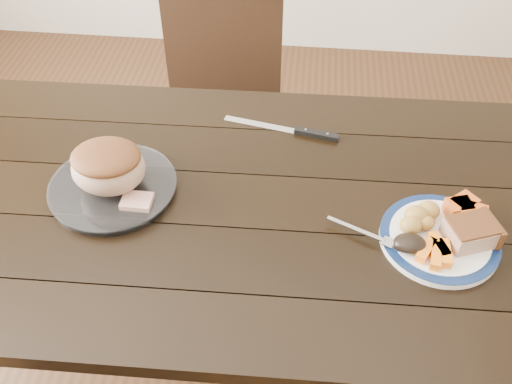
# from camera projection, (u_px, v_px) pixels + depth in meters

# --- Properties ---
(ground) EXTENTS (4.00, 4.00, 0.00)m
(ground) POSITION_uv_depth(u_px,v_px,m) (233.00, 357.00, 1.89)
(ground) COLOR #472B16
(ground) RESTS_ON ground
(dining_table) EXTENTS (1.62, 0.94, 0.75)m
(dining_table) POSITION_uv_depth(u_px,v_px,m) (225.00, 224.00, 1.43)
(dining_table) COLOR black
(dining_table) RESTS_ON ground
(chair_far) EXTENTS (0.43, 0.44, 0.93)m
(chair_far) POSITION_uv_depth(u_px,v_px,m) (221.00, 95.00, 2.05)
(chair_far) COLOR black
(chair_far) RESTS_ON ground
(dinner_plate) EXTENTS (0.26, 0.26, 0.02)m
(dinner_plate) POSITION_uv_depth(u_px,v_px,m) (439.00, 239.00, 1.26)
(dinner_plate) COLOR white
(dinner_plate) RESTS_ON dining_table
(plate_rim) EXTENTS (0.26, 0.26, 0.02)m
(plate_rim) POSITION_uv_depth(u_px,v_px,m) (440.00, 237.00, 1.26)
(plate_rim) COLOR #0D1E44
(plate_rim) RESTS_ON dinner_plate
(serving_platter) EXTENTS (0.30, 0.30, 0.02)m
(serving_platter) POSITION_uv_depth(u_px,v_px,m) (113.00, 188.00, 1.38)
(serving_platter) COLOR white
(serving_platter) RESTS_ON dining_table
(pork_slice) EXTENTS (0.12, 0.11, 0.04)m
(pork_slice) POSITION_uv_depth(u_px,v_px,m) (471.00, 233.00, 1.23)
(pork_slice) COLOR tan
(pork_slice) RESTS_ON dinner_plate
(roasted_potatoes) EXTENTS (0.09, 0.09, 0.04)m
(roasted_potatoes) POSITION_uv_depth(u_px,v_px,m) (420.00, 217.00, 1.26)
(roasted_potatoes) COLOR gold
(roasted_potatoes) RESTS_ON dinner_plate
(carrot_batons) EXTENTS (0.08, 0.10, 0.02)m
(carrot_batons) POSITION_uv_depth(u_px,v_px,m) (436.00, 251.00, 1.21)
(carrot_batons) COLOR orange
(carrot_batons) RESTS_ON dinner_plate
(pumpkin_wedges) EXTENTS (0.10, 0.09, 0.04)m
(pumpkin_wedges) POSITION_uv_depth(u_px,v_px,m) (465.00, 209.00, 1.28)
(pumpkin_wedges) COLOR orange
(pumpkin_wedges) RESTS_ON dinner_plate
(dark_mushroom) EXTENTS (0.07, 0.05, 0.03)m
(dark_mushroom) POSITION_uv_depth(u_px,v_px,m) (410.00, 243.00, 1.22)
(dark_mushroom) COLOR black
(dark_mushroom) RESTS_ON dinner_plate
(fork) EXTENTS (0.17, 0.09, 0.00)m
(fork) POSITION_uv_depth(u_px,v_px,m) (370.00, 235.00, 1.26)
(fork) COLOR silver
(fork) RESTS_ON dinner_plate
(roast_joint) EXTENTS (0.17, 0.15, 0.11)m
(roast_joint) POSITION_uv_depth(u_px,v_px,m) (109.00, 168.00, 1.33)
(roast_joint) COLOR tan
(roast_joint) RESTS_ON serving_platter
(cut_slice) EXTENTS (0.07, 0.06, 0.02)m
(cut_slice) POSITION_uv_depth(u_px,v_px,m) (137.00, 202.00, 1.32)
(cut_slice) COLOR tan
(cut_slice) RESTS_ON serving_platter
(carving_knife) EXTENTS (0.32, 0.08, 0.01)m
(carving_knife) POSITION_uv_depth(u_px,v_px,m) (302.00, 132.00, 1.53)
(carving_knife) COLOR silver
(carving_knife) RESTS_ON dining_table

